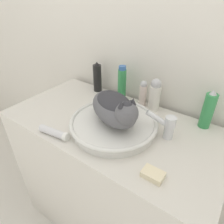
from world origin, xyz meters
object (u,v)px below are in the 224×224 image
shampoo_bottle_tall (122,83)px  cat (115,107)px  faucet (167,125)px  spray_bottle_trigger (208,110)px  hairspray_can_black (97,78)px  deodorant_stick (143,94)px  lotion_bottle_white (155,95)px  soap_bar (153,174)px  cream_tube (54,133)px

shampoo_bottle_tall → cat: bearing=-62.3°
faucet → spray_bottle_trigger: (0.12, 0.19, 0.03)m
faucet → hairspray_can_black: hairspray_can_black is taller
faucet → shampoo_bottle_tall: bearing=-48.4°
hairspray_can_black → deodorant_stick: 0.33m
hairspray_can_black → lotion_bottle_white: size_ratio=1.07×
deodorant_stick → soap_bar: (0.28, -0.43, -0.07)m
cream_tube → cat: bearing=44.2°
shampoo_bottle_tall → faucet: bearing=-27.4°
cat → lotion_bottle_white: bearing=105.0°
faucet → spray_bottle_trigger: 0.23m
deodorant_stick → lotion_bottle_white: (0.07, 0.00, 0.01)m
soap_bar → hairspray_can_black: bearing=144.8°
shampoo_bottle_tall → lotion_bottle_white: (0.22, 0.00, -0.01)m
lotion_bottle_white → spray_bottle_trigger: bearing=0.0°
cat → cream_tube: size_ratio=2.08×
hairspray_can_black → deodorant_stick: hairspray_can_black is taller
cream_tube → soap_bar: size_ratio=2.03×
hairspray_can_black → soap_bar: size_ratio=2.45×
hairspray_can_black → lotion_bottle_white: 0.41m
lotion_bottle_white → soap_bar: 0.49m
spray_bottle_trigger → hairspray_can_black: bearing=180.0°
lotion_bottle_white → soap_bar: (0.21, -0.43, -0.08)m
shampoo_bottle_tall → soap_bar: 0.61m
cat → hairspray_can_black: bearing=167.8°
spray_bottle_trigger → soap_bar: size_ratio=2.50×
faucet → lotion_bottle_white: size_ratio=0.73×
faucet → hairspray_can_black: bearing=-39.9°
cream_tube → soap_bar: cream_tube is taller
spray_bottle_trigger → soap_bar: 0.45m
faucet → cream_tube: 0.52m
spray_bottle_trigger → shampoo_bottle_tall: bearing=-180.0°
hairspray_can_black → soap_bar: (0.62, -0.43, -0.08)m
faucet → hairspray_can_black: 0.59m
soap_bar → cream_tube: bearing=-173.7°
hairspray_can_black → cream_tube: size_ratio=1.21×
shampoo_bottle_tall → hairspray_can_black: bearing=180.0°
hairspray_can_black → shampoo_bottle_tall: bearing=-0.0°
cat → faucet: size_ratio=2.53×
shampoo_bottle_tall → soap_bar: shampoo_bottle_tall is taller
deodorant_stick → soap_bar: bearing=-57.0°
shampoo_bottle_tall → spray_bottle_trigger: (0.49, 0.00, -0.01)m
cat → deodorant_stick: cat is taller
hairspray_can_black → soap_bar: hairspray_can_black is taller
shampoo_bottle_tall → spray_bottle_trigger: shampoo_bottle_tall is taller
cat → hairspray_can_black: cat is taller
soap_bar → cat: bearing=151.8°
shampoo_bottle_tall → cream_tube: size_ratio=1.28×
faucet → spray_bottle_trigger: bearing=-143.5°
deodorant_stick → spray_bottle_trigger: bearing=0.0°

